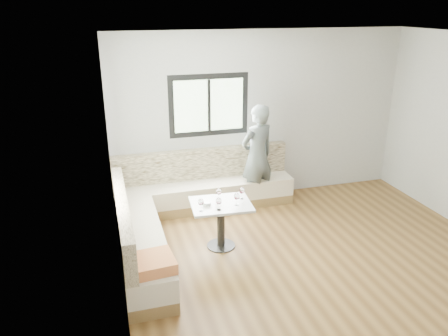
# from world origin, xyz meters

# --- Properties ---
(room) EXTENTS (5.01, 5.01, 2.81)m
(room) POSITION_xyz_m (-0.08, 0.08, 1.41)
(room) COLOR brown
(room) RESTS_ON ground
(banquette) EXTENTS (2.90, 2.80, 0.95)m
(banquette) POSITION_xyz_m (-1.59, 1.61, 0.33)
(banquette) COLOR olive
(banquette) RESTS_ON ground
(table) EXTENTS (0.84, 0.68, 0.66)m
(table) POSITION_xyz_m (-1.14, 0.97, 0.49)
(table) COLOR black
(table) RESTS_ON ground
(person) EXTENTS (0.72, 0.59, 1.70)m
(person) POSITION_xyz_m (-0.20, 2.12, 0.85)
(person) COLOR #515A58
(person) RESTS_ON ground
(olive_ramekin) EXTENTS (0.11, 0.11, 0.04)m
(olive_ramekin) POSITION_xyz_m (-1.33, 0.97, 0.68)
(olive_ramekin) COLOR white
(olive_ramekin) RESTS_ON table
(wine_glass_a) EXTENTS (0.08, 0.08, 0.17)m
(wine_glass_a) POSITION_xyz_m (-1.44, 0.82, 0.78)
(wine_glass_a) COLOR white
(wine_glass_a) RESTS_ON table
(wine_glass_b) EXTENTS (0.08, 0.08, 0.17)m
(wine_glass_b) POSITION_xyz_m (-1.22, 0.78, 0.78)
(wine_glass_b) COLOR white
(wine_glass_b) RESTS_ON table
(wine_glass_c) EXTENTS (0.08, 0.08, 0.17)m
(wine_glass_c) POSITION_xyz_m (-0.95, 0.85, 0.78)
(wine_glass_c) COLOR white
(wine_glass_c) RESTS_ON table
(wine_glass_d) EXTENTS (0.08, 0.08, 0.17)m
(wine_glass_d) POSITION_xyz_m (-1.14, 1.07, 0.78)
(wine_glass_d) COLOR white
(wine_glass_d) RESTS_ON table
(wine_glass_e) EXTENTS (0.08, 0.08, 0.17)m
(wine_glass_e) POSITION_xyz_m (-0.83, 1.02, 0.78)
(wine_glass_e) COLOR white
(wine_glass_e) RESTS_ON table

